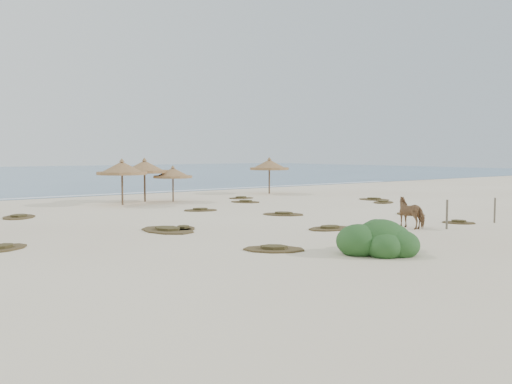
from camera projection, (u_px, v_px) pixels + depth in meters
ground at (327, 228)px, 26.05m from camera, size 160.00×160.00×0.00m
foam_line at (101, 195)px, 46.52m from camera, size 70.00×0.60×0.01m
palapa_2 at (122, 169)px, 37.37m from camera, size 3.55×3.55×3.08m
palapa_3 at (144, 167)px, 39.97m from camera, size 4.23×4.23×3.10m
palapa_4 at (173, 173)px, 39.97m from camera, size 3.42×3.42×2.57m
palapa_5 at (269, 165)px, 47.73m from camera, size 4.12×4.12×3.07m
horse at (412, 213)px, 26.14m from camera, size 0.83×1.71×1.42m
fence_post_near at (447, 214)px, 25.76m from camera, size 0.12×0.12×1.34m
fence_post_far at (495, 210)px, 28.01m from camera, size 0.10×0.10×1.25m
bush at (380, 240)px, 19.60m from camera, size 3.05×2.68×1.36m
scrub_0 at (2, 248)px, 20.45m from camera, size 2.48×2.28×0.16m
scrub_1 at (168, 230)px, 25.22m from camera, size 2.11×3.13×0.16m
scrub_2 at (183, 228)px, 25.73m from camera, size 1.77×1.93×0.16m
scrub_3 at (283, 214)px, 31.64m from camera, size 2.60×2.76×0.16m
scrub_4 at (410, 214)px, 31.67m from camera, size 1.33×1.90×0.16m
scrub_5 at (374, 199)px, 41.57m from camera, size 1.95×2.63×0.16m
scrub_6 at (19, 217)px, 30.31m from camera, size 2.58×2.97×0.16m
scrub_7 at (246, 202)px, 39.53m from camera, size 2.24×2.50×0.16m
scrub_9 at (330, 228)px, 25.75m from camera, size 2.26×1.55×0.16m
scrub_10 at (241, 198)px, 42.86m from camera, size 2.15×1.62×0.16m
scrub_11 at (274, 249)px, 20.24m from camera, size 2.59×2.58×0.16m
scrub_12 at (459, 222)px, 27.91m from camera, size 1.67×1.88×0.16m
scrub_13 at (200, 210)px, 33.88m from camera, size 2.37×2.04×0.16m
scrub_14 at (383, 202)px, 39.20m from camera, size 2.40×2.09×0.16m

